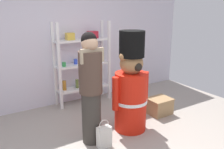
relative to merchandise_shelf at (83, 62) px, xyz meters
The scene contains 6 objects.
back_wall 0.67m from the merchandise_shelf, 154.74° to the left, with size 6.40×0.12×2.60m, color silver.
merchandise_shelf is the anchor object (origin of this frame).
teddy_bear_guard 1.53m from the merchandise_shelf, 85.36° to the right, with size 0.70×0.54×1.63m.
person_shopper 1.64m from the merchandise_shelf, 111.43° to the right, with size 0.35×0.33×1.65m.
shopping_bag 1.97m from the merchandise_shelf, 106.50° to the right, with size 0.20×0.12×0.43m.
display_crate 1.79m from the merchandise_shelf, 54.95° to the right, with size 0.43×0.37×0.31m.
Camera 1 is at (-1.59, -2.42, 1.96)m, focal length 37.98 mm.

